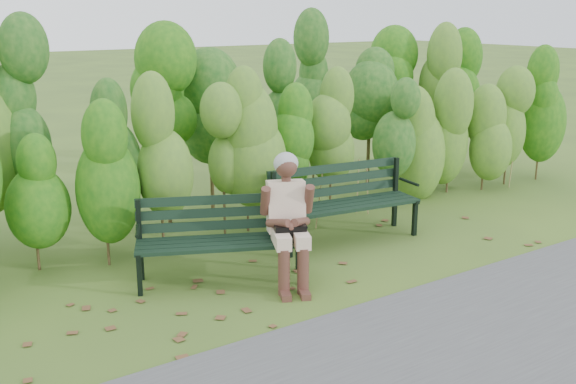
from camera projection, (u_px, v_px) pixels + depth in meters
ground at (307, 271)px, 6.83m from camera, size 80.00×80.00×0.00m
footpath at (477, 360)px, 5.07m from camera, size 60.00×2.50×0.01m
hedge_band at (217, 123)px, 7.99m from camera, size 11.04×1.67×2.42m
leaf_litter at (326, 270)px, 6.84m from camera, size 5.90×2.07×0.01m
bench_left at (221, 233)px, 6.50m from camera, size 1.70×1.15×0.81m
bench_right at (342, 196)px, 7.68m from camera, size 1.76×0.78×0.85m
seated_woman at (288, 213)px, 6.38m from camera, size 0.62×0.81×1.26m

